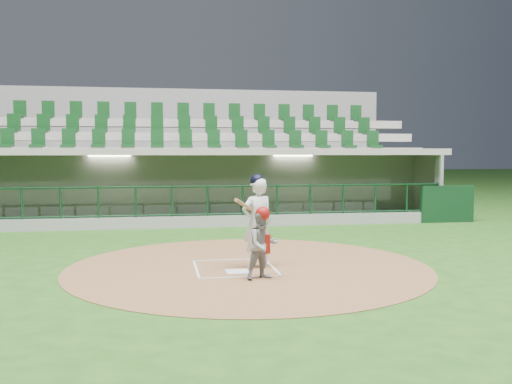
# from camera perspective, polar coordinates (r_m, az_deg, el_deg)

# --- Properties ---
(ground) EXTENTS (120.00, 120.00, 0.00)m
(ground) POSITION_cam_1_polar(r_m,az_deg,el_deg) (11.60, -2.36, -7.36)
(ground) COLOR #214E16
(ground) RESTS_ON ground
(dirt_circle) EXTENTS (7.20, 7.20, 0.01)m
(dirt_circle) POSITION_cam_1_polar(r_m,az_deg,el_deg) (11.44, -0.73, -7.48)
(dirt_circle) COLOR brown
(dirt_circle) RESTS_ON ground
(home_plate) EXTENTS (0.43, 0.43, 0.02)m
(home_plate) POSITION_cam_1_polar(r_m,az_deg,el_deg) (10.91, -1.89, -7.97)
(home_plate) COLOR white
(home_plate) RESTS_ON dirt_circle
(batter_box_chalk) EXTENTS (1.55, 1.80, 0.01)m
(batter_box_chalk) POSITION_cam_1_polar(r_m,az_deg,el_deg) (11.30, -2.16, -7.58)
(batter_box_chalk) COLOR white
(batter_box_chalk) RESTS_ON ground
(dugout_structure) EXTENTS (16.40, 3.70, 3.00)m
(dugout_structure) POSITION_cam_1_polar(r_m,az_deg,el_deg) (19.18, -5.03, 0.05)
(dugout_structure) COLOR gray
(dugout_structure) RESTS_ON ground
(seating_deck) EXTENTS (17.00, 6.72, 5.15)m
(seating_deck) POSITION_cam_1_polar(r_m,az_deg,el_deg) (22.25, -5.93, 1.76)
(seating_deck) COLOR gray
(seating_deck) RESTS_ON ground
(batter) EXTENTS (0.91, 0.94, 1.85)m
(batter) POSITION_cam_1_polar(r_m,az_deg,el_deg) (11.21, 0.12, -2.91)
(batter) COLOR white
(batter) RESTS_ON dirt_circle
(catcher) EXTENTS (0.72, 0.64, 1.31)m
(catcher) POSITION_cam_1_polar(r_m,az_deg,el_deg) (10.23, 0.66, -5.18)
(catcher) COLOR gray
(catcher) RESTS_ON dirt_circle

